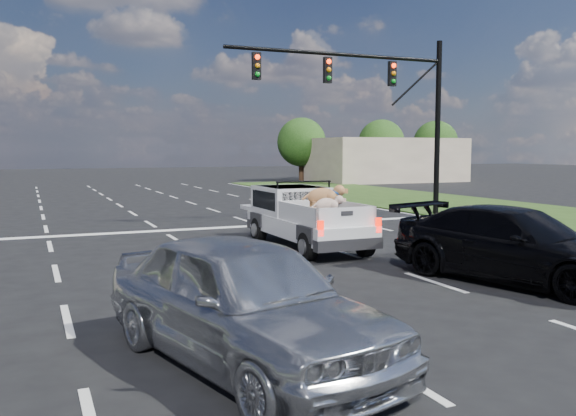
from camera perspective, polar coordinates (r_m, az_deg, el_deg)
name	(u,v)px	position (r m, az deg, el deg)	size (l,w,h in m)	color
ground	(359,290)	(11.81, 6.64, -7.66)	(160.00, 160.00, 0.00)	black
road_markings	(246,242)	(17.70, -3.96, -3.20)	(17.75, 60.00, 0.01)	silver
traffic_signal	(387,96)	(24.29, 9.27, 10.26)	(9.11, 0.31, 7.00)	black
building_right	(386,160)	(51.99, 9.15, 4.47)	(12.00, 7.00, 3.60)	#C4B296
tree_far_d	(301,142)	(52.67, 1.27, 6.17)	(4.20, 4.20, 5.40)	#332114
tree_far_e	(381,143)	(56.44, 8.73, 6.06)	(4.20, 4.20, 5.40)	#332114
tree_far_f	(436,143)	(59.82, 13.64, 5.93)	(4.20, 4.20, 5.40)	#332114
pickup_truck	(304,216)	(16.72, 1.52, -0.77)	(1.85, 4.88, 1.83)	black
silver_sedan	(244,300)	(7.66, -4.13, -8.59)	(1.93, 4.80, 1.64)	#B0B2B7
black_coupe	(515,245)	(13.16, 20.51, -3.26)	(2.12, 5.21, 1.51)	black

